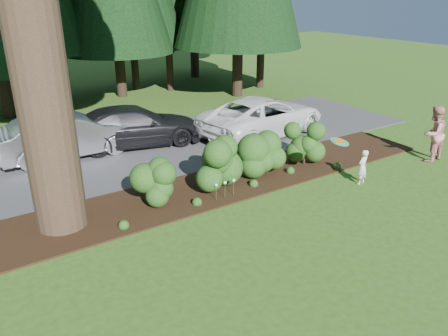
# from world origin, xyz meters

# --- Properties ---
(ground) EXTENTS (80.00, 80.00, 0.00)m
(ground) POSITION_xyz_m (0.00, 0.00, 0.00)
(ground) COLOR #2A4C15
(ground) RESTS_ON ground
(mulch_bed) EXTENTS (16.00, 2.50, 0.05)m
(mulch_bed) POSITION_xyz_m (0.00, 3.25, 0.03)
(mulch_bed) COLOR black
(mulch_bed) RESTS_ON ground
(driveway) EXTENTS (22.00, 6.00, 0.03)m
(driveway) POSITION_xyz_m (0.00, 7.50, 0.01)
(driveway) COLOR #38383A
(driveway) RESTS_ON ground
(shrub_row) EXTENTS (6.53, 1.60, 1.61)m
(shrub_row) POSITION_xyz_m (0.77, 3.14, 0.81)
(shrub_row) COLOR #194615
(shrub_row) RESTS_ON ground
(lily_cluster) EXTENTS (0.69, 0.09, 0.57)m
(lily_cluster) POSITION_xyz_m (-0.30, 2.40, 0.50)
(lily_cluster) COLOR #194615
(lily_cluster) RESTS_ON ground
(car_silver_wagon) EXTENTS (4.92, 1.76, 1.61)m
(car_silver_wagon) POSITION_xyz_m (-3.06, 8.30, 0.84)
(car_silver_wagon) COLOR #B7B7BC
(car_silver_wagon) RESTS_ON driveway
(car_white_suv) EXTENTS (6.02, 3.54, 1.57)m
(car_white_suv) POSITION_xyz_m (4.24, 6.51, 0.82)
(car_white_suv) COLOR silver
(car_white_suv) RESTS_ON driveway
(car_dark_suv) EXTENTS (5.47, 3.09, 1.50)m
(car_dark_suv) POSITION_xyz_m (-0.65, 8.20, 0.78)
(car_dark_suv) COLOR black
(car_dark_suv) RESTS_ON driveway
(child) EXTENTS (0.44, 0.33, 1.11)m
(child) POSITION_xyz_m (3.84, 1.00, 0.55)
(child) COLOR silver
(child) RESTS_ON ground
(adult) EXTENTS (0.97, 0.77, 1.96)m
(adult) POSITION_xyz_m (7.43, 1.04, 0.98)
(adult) COLOR #B51828
(adult) RESTS_ON ground
(frisbee) EXTENTS (0.56, 0.55, 0.19)m
(frisbee) POSITION_xyz_m (2.66, 0.98, 1.60)
(frisbee) COLOR teal
(frisbee) RESTS_ON ground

